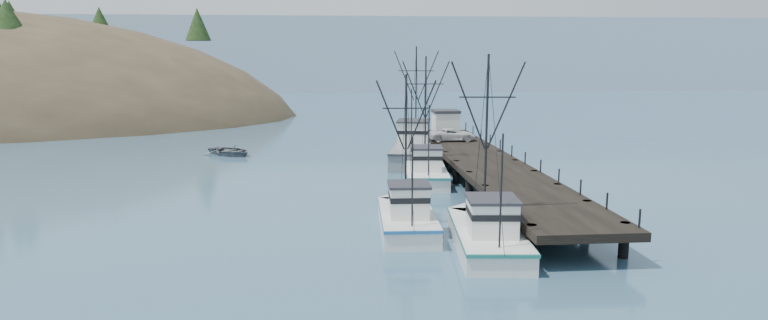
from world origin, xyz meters
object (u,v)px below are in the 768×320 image
trawler_mid (407,217)px  pier_shed (446,122)px  trawler_far (425,172)px  pickup_truck (452,134)px  motorboat (230,155)px  pier (486,164)px  work_vessel (415,150)px  trawler_near (486,233)px

trawler_mid → pier_shed: 32.80m
pier_shed → trawler_far: bearing=-106.3°
pickup_truck → motorboat: 24.87m
pier → trawler_mid: (-8.56, -13.62, -0.87)m
work_vessel → pier: bearing=-66.8°
pier → work_vessel: (-4.74, 11.07, -0.46)m
trawler_far → motorboat: bearing=141.1°
trawler_far → trawler_mid: bearing=-103.1°
trawler_near → work_vessel: size_ratio=0.78×
trawler_far → pickup_truck: 12.04m
trawler_near → trawler_far: trawler_near is taller
work_vessel → trawler_far: bearing=-92.0°
pier → trawler_near: (-4.39, -17.50, -0.87)m
pier_shed → pier: bearing=-89.3°
trawler_far → motorboat: trawler_far is taller
pickup_truck → motorboat: pickup_truck is taller
trawler_mid → pier_shed: trawler_mid is taller
pier_shed → trawler_mid: bearing=-104.8°
trawler_mid → pickup_truck: size_ratio=2.05×
pier_shed → pickup_truck: pier_shed is taller
trawler_mid → pier_shed: bearing=75.2°
trawler_near → work_vessel: bearing=90.7°
pier → work_vessel: bearing=113.2°
pier → pier_shed: size_ratio=13.75×
work_vessel → motorboat: 20.96m
trawler_far → pier_shed: trawler_far is taller
pier → trawler_near: size_ratio=3.87×
trawler_mid → work_vessel: bearing=81.2°
trawler_far → motorboat: (-19.67, 15.87, -0.82)m
work_vessel → pickup_truck: size_ratio=2.95×
trawler_far → trawler_near: bearing=-87.9°
pier → work_vessel: size_ratio=3.02×
trawler_near → motorboat: bearing=120.4°
pier_shed → motorboat: 24.80m
trawler_near → trawler_mid: 5.70m
pickup_truck → motorboat: (-24.24, 4.88, -2.69)m
trawler_far → motorboat: size_ratio=1.89×
pier → trawler_mid: bearing=-122.2°
trawler_near → trawler_far: bearing=92.1°
work_vessel → trawler_near: bearing=-89.3°
trawler_far → work_vessel: size_ratio=0.77×
trawler_mid → trawler_near: bearing=-42.9°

